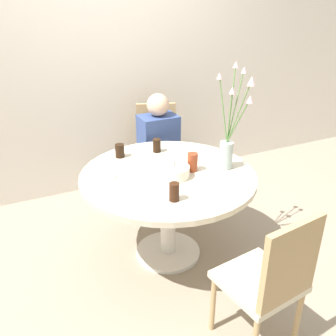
{
  "coord_description": "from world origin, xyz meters",
  "views": [
    {
      "loc": [
        -1.01,
        -2.15,
        1.87
      ],
      "look_at": [
        0.0,
        0.0,
        0.74
      ],
      "focal_mm": 40.0,
      "sensor_mm": 36.0,
      "label": 1
    }
  ],
  "objects_px": {
    "flower_vase": "(230,137)",
    "drink_glass_2": "(174,192)",
    "chair_far_back": "(271,278)",
    "drink_glass_0": "(193,162)",
    "chair_right_flank": "(157,146)",
    "drink_glass_3": "(157,145)",
    "drink_glass_1": "(120,151)",
    "side_plate": "(105,175)",
    "birthday_cake": "(174,172)",
    "person_boy": "(159,153)"
  },
  "relations": [
    {
      "from": "chair_far_back",
      "to": "drink_glass_0",
      "type": "relative_size",
      "value": 6.75
    },
    {
      "from": "flower_vase",
      "to": "drink_glass_3",
      "type": "bearing_deg",
      "value": 125.65
    },
    {
      "from": "birthday_cake",
      "to": "drink_glass_3",
      "type": "relative_size",
      "value": 1.99
    },
    {
      "from": "drink_glass_2",
      "to": "drink_glass_0",
      "type": "bearing_deg",
      "value": 46.67
    },
    {
      "from": "side_plate",
      "to": "birthday_cake",
      "type": "bearing_deg",
      "value": -26.34
    },
    {
      "from": "drink_glass_1",
      "to": "drink_glass_2",
      "type": "relative_size",
      "value": 0.89
    },
    {
      "from": "side_plate",
      "to": "drink_glass_1",
      "type": "distance_m",
      "value": 0.34
    },
    {
      "from": "drink_glass_3",
      "to": "person_boy",
      "type": "height_order",
      "value": "person_boy"
    },
    {
      "from": "birthday_cake",
      "to": "chair_right_flank",
      "type": "bearing_deg",
      "value": 72.66
    },
    {
      "from": "side_plate",
      "to": "drink_glass_0",
      "type": "distance_m",
      "value": 0.62
    },
    {
      "from": "chair_far_back",
      "to": "drink_glass_2",
      "type": "height_order",
      "value": "chair_far_back"
    },
    {
      "from": "birthday_cake",
      "to": "side_plate",
      "type": "xyz_separation_m",
      "value": [
        -0.43,
        0.21,
        -0.03
      ]
    },
    {
      "from": "chair_right_flank",
      "to": "person_boy",
      "type": "bearing_deg",
      "value": -90.0
    },
    {
      "from": "drink_glass_2",
      "to": "chair_right_flank",
      "type": "bearing_deg",
      "value": 70.64
    },
    {
      "from": "flower_vase",
      "to": "drink_glass_0",
      "type": "distance_m",
      "value": 0.32
    },
    {
      "from": "drink_glass_0",
      "to": "drink_glass_2",
      "type": "relative_size",
      "value": 1.14
    },
    {
      "from": "birthday_cake",
      "to": "drink_glass_0",
      "type": "xyz_separation_m",
      "value": [
        0.16,
        0.03,
        0.03
      ]
    },
    {
      "from": "side_plate",
      "to": "drink_glass_0",
      "type": "xyz_separation_m",
      "value": [
        0.59,
        -0.18,
        0.06
      ]
    },
    {
      "from": "side_plate",
      "to": "drink_glass_1",
      "type": "xyz_separation_m",
      "value": [
        0.2,
        0.27,
        0.05
      ]
    },
    {
      "from": "chair_right_flank",
      "to": "drink_glass_3",
      "type": "xyz_separation_m",
      "value": [
        -0.25,
        -0.56,
        0.25
      ]
    },
    {
      "from": "chair_far_back",
      "to": "drink_glass_1",
      "type": "height_order",
      "value": "chair_far_back"
    },
    {
      "from": "birthday_cake",
      "to": "drink_glass_1",
      "type": "height_order",
      "value": "birthday_cake"
    },
    {
      "from": "person_boy",
      "to": "birthday_cake",
      "type": "bearing_deg",
      "value": -107.0
    },
    {
      "from": "side_plate",
      "to": "drink_glass_3",
      "type": "xyz_separation_m",
      "value": [
        0.5,
        0.24,
        0.05
      ]
    },
    {
      "from": "flower_vase",
      "to": "side_plate",
      "type": "relative_size",
      "value": 4.08
    },
    {
      "from": "flower_vase",
      "to": "birthday_cake",
      "type": "bearing_deg",
      "value": 175.86
    },
    {
      "from": "drink_glass_0",
      "to": "drink_glass_2",
      "type": "xyz_separation_m",
      "value": [
        -0.3,
        -0.32,
        -0.01
      ]
    },
    {
      "from": "birthday_cake",
      "to": "chair_far_back",
      "type": "bearing_deg",
      "value": -82.94
    },
    {
      "from": "chair_far_back",
      "to": "chair_right_flank",
      "type": "bearing_deg",
      "value": -103.35
    },
    {
      "from": "chair_far_back",
      "to": "drink_glass_3",
      "type": "height_order",
      "value": "chair_far_back"
    },
    {
      "from": "drink_glass_0",
      "to": "drink_glass_1",
      "type": "distance_m",
      "value": 0.6
    },
    {
      "from": "side_plate",
      "to": "person_boy",
      "type": "relative_size",
      "value": 0.17
    },
    {
      "from": "side_plate",
      "to": "drink_glass_3",
      "type": "height_order",
      "value": "drink_glass_3"
    },
    {
      "from": "flower_vase",
      "to": "person_boy",
      "type": "xyz_separation_m",
      "value": [
        -0.16,
        0.9,
        -0.45
      ]
    },
    {
      "from": "flower_vase",
      "to": "drink_glass_1",
      "type": "xyz_separation_m",
      "value": [
        -0.65,
        0.51,
        -0.19
      ]
    },
    {
      "from": "person_boy",
      "to": "drink_glass_0",
      "type": "bearing_deg",
      "value": -97.12
    },
    {
      "from": "flower_vase",
      "to": "drink_glass_2",
      "type": "bearing_deg",
      "value": -155.19
    },
    {
      "from": "birthday_cake",
      "to": "drink_glass_0",
      "type": "height_order",
      "value": "drink_glass_0"
    },
    {
      "from": "chair_right_flank",
      "to": "drink_glass_3",
      "type": "relative_size",
      "value": 8.36
    },
    {
      "from": "chair_right_flank",
      "to": "drink_glass_1",
      "type": "height_order",
      "value": "chair_right_flank"
    },
    {
      "from": "chair_far_back",
      "to": "drink_glass_2",
      "type": "bearing_deg",
      "value": -75.5
    },
    {
      "from": "person_boy",
      "to": "chair_far_back",
      "type": "bearing_deg",
      "value": -94.76
    },
    {
      "from": "chair_far_back",
      "to": "drink_glass_0",
      "type": "xyz_separation_m",
      "value": [
        0.05,
        0.96,
        0.26
      ]
    },
    {
      "from": "chair_right_flank",
      "to": "flower_vase",
      "type": "xyz_separation_m",
      "value": [
        0.1,
        -1.05,
        0.44
      ]
    },
    {
      "from": "drink_glass_1",
      "to": "drink_glass_3",
      "type": "relative_size",
      "value": 0.97
    },
    {
      "from": "chair_far_back",
      "to": "drink_glass_2",
      "type": "xyz_separation_m",
      "value": [
        -0.26,
        0.64,
        0.26
      ]
    },
    {
      "from": "chair_right_flank",
      "to": "drink_glass_0",
      "type": "height_order",
      "value": "chair_right_flank"
    },
    {
      "from": "drink_glass_0",
      "to": "drink_glass_2",
      "type": "bearing_deg",
      "value": -133.33
    },
    {
      "from": "flower_vase",
      "to": "person_boy",
      "type": "height_order",
      "value": "flower_vase"
    },
    {
      "from": "chair_right_flank",
      "to": "person_boy",
      "type": "relative_size",
      "value": 0.85
    }
  ]
}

